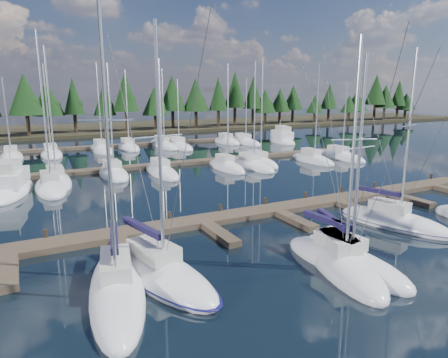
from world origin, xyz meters
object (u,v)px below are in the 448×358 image
front_sailboat_1 (159,272)px  front_sailboat_2 (341,263)px  front_sailboat_4 (393,222)px  main_dock (277,212)px  front_sailboat_0 (117,289)px  motor_yacht_right (282,139)px  motor_yacht_left (11,187)px  front_sailboat_3 (344,262)px

front_sailboat_1 → front_sailboat_2: front_sailboat_1 is taller
front_sailboat_1 → front_sailboat_4: (16.97, 0.08, 0.01)m
front_sailboat_1 → front_sailboat_4: 16.97m
main_dock → front_sailboat_4: bearing=-45.7°
front_sailboat_0 → motor_yacht_right: 56.93m
main_dock → front_sailboat_0: bearing=-153.6°
front_sailboat_0 → motor_yacht_right: bearing=47.1°
front_sailboat_0 → motor_yacht_right: (38.73, 41.73, 0.23)m
front_sailboat_1 → main_dock: bearing=27.7°
front_sailboat_1 → motor_yacht_left: front_sailboat_1 is taller
motor_yacht_right → main_dock: bearing=-125.7°
front_sailboat_0 → front_sailboat_2: 11.48m
front_sailboat_2 → front_sailboat_3: front_sailboat_2 is taller
front_sailboat_0 → front_sailboat_4: 19.24m
front_sailboat_2 → motor_yacht_left: front_sailboat_2 is taller
front_sailboat_2 → front_sailboat_3: (0.28, 0.06, -0.00)m
main_dock → front_sailboat_2: bearing=-104.1°
front_sailboat_0 → front_sailboat_1: size_ratio=1.12×
front_sailboat_4 → front_sailboat_3: bearing=-156.3°
front_sailboat_3 → motor_yacht_right: front_sailboat_3 is taller
front_sailboat_0 → front_sailboat_1: 2.39m
front_sailboat_0 → front_sailboat_1: front_sailboat_0 is taller
motor_yacht_left → front_sailboat_4: bearing=-43.4°
front_sailboat_0 → motor_yacht_right: front_sailboat_0 is taller
front_sailboat_0 → front_sailboat_3: bearing=-12.5°
main_dock → front_sailboat_1: size_ratio=3.38×
front_sailboat_0 → front_sailboat_4: bearing=2.6°
main_dock → front_sailboat_4: front_sailboat_4 is taller
front_sailboat_1 → motor_yacht_right: (36.47, 40.95, 0.25)m
front_sailboat_1 → front_sailboat_2: (8.93, -3.38, 0.01)m
front_sailboat_4 → motor_yacht_right: front_sailboat_4 is taller
front_sailboat_3 → motor_yacht_right: 51.99m
front_sailboat_0 → front_sailboat_3: (11.47, -2.54, -0.01)m
front_sailboat_0 → front_sailboat_2: bearing=-13.1°
main_dock → motor_yacht_left: (-18.01, 16.59, 0.32)m
main_dock → motor_yacht_left: size_ratio=4.35×
front_sailboat_1 → motor_yacht_left: bearing=106.7°
front_sailboat_4 → motor_yacht_left: (-23.70, 22.43, 0.24)m
front_sailboat_3 → motor_yacht_right: bearing=58.4°
front_sailboat_2 → front_sailboat_3: size_ratio=1.07×
front_sailboat_1 → front_sailboat_2: size_ratio=1.04×
front_sailboat_2 → front_sailboat_1: bearing=159.3°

